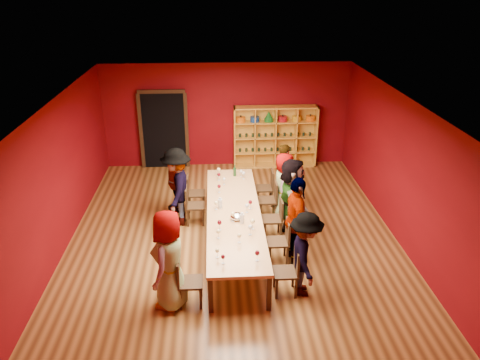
% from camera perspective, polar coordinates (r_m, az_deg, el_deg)
% --- Properties ---
extents(room_shell, '(7.10, 9.10, 3.04)m').
position_cam_1_polar(room_shell, '(9.32, -0.79, 0.19)').
color(room_shell, brown).
rests_on(room_shell, ground).
extents(tasting_table, '(1.10, 4.50, 0.75)m').
position_cam_1_polar(tasting_table, '(9.67, -0.76, -4.16)').
color(tasting_table, tan).
rests_on(tasting_table, ground).
extents(doorway, '(1.40, 0.17, 2.30)m').
position_cam_1_polar(doorway, '(13.68, -9.24, 6.06)').
color(doorway, black).
rests_on(doorway, ground).
extents(shelving_unit, '(2.40, 0.40, 1.80)m').
position_cam_1_polar(shelving_unit, '(13.65, 4.28, 5.65)').
color(shelving_unit, gold).
rests_on(shelving_unit, ground).
extents(chair_person_left_0, '(0.42, 0.42, 0.89)m').
position_cam_1_polar(chair_person_left_0, '(8.16, -6.65, -11.93)').
color(chair_person_left_0, black).
rests_on(chair_person_left_0, ground).
extents(person_left_0, '(0.71, 0.97, 1.78)m').
position_cam_1_polar(person_left_0, '(7.96, -8.61, -9.63)').
color(person_left_0, '#15163B').
rests_on(person_left_0, ground).
extents(chair_person_left_3, '(0.42, 0.42, 0.89)m').
position_cam_1_polar(chair_person_left_3, '(10.61, -5.91, -2.85)').
color(chair_person_left_3, black).
rests_on(chair_person_left_3, ground).
extents(person_left_3, '(0.54, 1.19, 1.80)m').
position_cam_1_polar(person_left_3, '(10.45, -7.69, -0.90)').
color(person_left_3, '#C98691').
rests_on(person_left_3, ground).
extents(chair_person_left_4, '(0.42, 0.42, 0.89)m').
position_cam_1_polar(chair_person_left_4, '(11.19, -5.79, -1.36)').
color(chair_person_left_4, black).
rests_on(chair_person_left_4, ground).
extents(person_left_4, '(0.60, 0.98, 1.55)m').
position_cam_1_polar(person_left_4, '(11.10, -7.97, -0.09)').
color(person_left_4, tan).
rests_on(person_left_4, ground).
extents(chair_person_right_0, '(0.42, 0.42, 0.89)m').
position_cam_1_polar(chair_person_right_0, '(8.40, 6.13, -10.75)').
color(chair_person_right_0, black).
rests_on(chair_person_right_0, ground).
extents(person_right_0, '(0.47, 1.04, 1.58)m').
position_cam_1_polar(person_right_0, '(8.28, 7.95, -8.97)').
color(person_right_0, '#151D3A').
rests_on(person_right_0, ground).
extents(chair_person_right_1, '(0.42, 0.42, 0.89)m').
position_cam_1_polar(chair_person_right_1, '(9.25, 5.14, -7.16)').
color(chair_person_right_1, black).
rests_on(chair_person_right_1, ground).
extents(person_right_1, '(0.56, 1.08, 1.78)m').
position_cam_1_polar(person_right_1, '(9.09, 6.89, -4.94)').
color(person_right_1, '#131A36').
rests_on(person_right_1, ground).
extents(chair_person_right_2, '(0.42, 0.42, 0.89)m').
position_cam_1_polar(chair_person_right_2, '(10.04, 4.40, -4.43)').
color(chair_person_right_2, black).
rests_on(chair_person_right_2, ground).
extents(person_right_2, '(0.55, 1.69, 1.81)m').
position_cam_1_polar(person_right_2, '(9.90, 6.29, -2.29)').
color(person_right_2, '#16183D').
rests_on(person_right_2, ground).
extents(chair_person_right_3, '(0.42, 0.42, 0.89)m').
position_cam_1_polar(chair_person_right_3, '(10.84, 3.78, -2.16)').
color(chair_person_right_3, black).
rests_on(chair_person_right_3, ground).
extents(person_right_3, '(0.61, 0.85, 1.58)m').
position_cam_1_polar(person_right_3, '(10.75, 5.39, -0.72)').
color(person_right_3, '#4E4E53').
rests_on(person_right_3, ground).
extents(chair_person_right_4, '(0.42, 0.42, 0.89)m').
position_cam_1_polar(chair_person_right_4, '(11.43, 3.39, -0.70)').
color(chair_person_right_4, black).
rests_on(chair_person_right_4, ground).
extents(person_right_4, '(0.53, 0.64, 1.56)m').
position_cam_1_polar(person_right_4, '(11.37, 5.45, 0.64)').
color(person_right_4, beige).
rests_on(person_right_4, ground).
extents(wine_glass_0, '(0.09, 0.09, 0.21)m').
position_cam_1_polar(wine_glass_0, '(8.93, -2.52, -5.25)').
color(wine_glass_0, silver).
rests_on(wine_glass_0, tasting_table).
extents(wine_glass_1, '(0.08, 0.08, 0.20)m').
position_cam_1_polar(wine_glass_1, '(9.71, 1.26, -2.76)').
color(wine_glass_1, silver).
rests_on(wine_glass_1, tasting_table).
extents(wine_glass_2, '(0.09, 0.09, 0.21)m').
position_cam_1_polar(wine_glass_2, '(8.77, 1.26, -5.83)').
color(wine_glass_2, silver).
rests_on(wine_glass_2, tasting_table).
extents(wine_glass_3, '(0.09, 0.09, 0.22)m').
position_cam_1_polar(wine_glass_3, '(11.25, -2.62, 1.20)').
color(wine_glass_3, silver).
rests_on(wine_glass_3, tasting_table).
extents(wine_glass_4, '(0.08, 0.08, 0.19)m').
position_cam_1_polar(wine_glass_4, '(11.11, 0.44, 0.80)').
color(wine_glass_4, silver).
rests_on(wine_glass_4, tasting_table).
extents(wine_glass_5, '(0.08, 0.08, 0.19)m').
position_cam_1_polar(wine_glass_5, '(8.53, -0.10, -6.84)').
color(wine_glass_5, silver).
rests_on(wine_glass_5, tasting_table).
extents(wine_glass_6, '(0.08, 0.08, 0.20)m').
position_cam_1_polar(wine_glass_6, '(8.04, 2.12, -8.93)').
color(wine_glass_6, silver).
rests_on(wine_glass_6, tasting_table).
extents(wine_glass_7, '(0.08, 0.08, 0.20)m').
position_cam_1_polar(wine_glass_7, '(9.55, 0.85, -3.21)').
color(wine_glass_7, silver).
rests_on(wine_glass_7, tasting_table).
extents(wine_glass_8, '(0.07, 0.07, 0.18)m').
position_cam_1_polar(wine_glass_8, '(10.82, -1.95, 0.06)').
color(wine_glass_8, silver).
rests_on(wine_glass_8, tasting_table).
extents(wine_glass_9, '(0.08, 0.08, 0.20)m').
position_cam_1_polar(wine_glass_9, '(10.43, -2.57, -0.81)').
color(wine_glass_9, silver).
rests_on(wine_glass_9, tasting_table).
extents(wine_glass_10, '(0.08, 0.08, 0.19)m').
position_cam_1_polar(wine_glass_10, '(8.68, -2.66, -6.33)').
color(wine_glass_10, silver).
rests_on(wine_glass_10, tasting_table).
extents(wine_glass_11, '(0.09, 0.09, 0.22)m').
position_cam_1_polar(wine_glass_11, '(8.96, 1.55, -5.09)').
color(wine_glass_11, silver).
rests_on(wine_glass_11, tasting_table).
extents(wine_glass_12, '(0.07, 0.07, 0.18)m').
position_cam_1_polar(wine_glass_12, '(11.22, 0.14, 1.00)').
color(wine_glass_12, silver).
rests_on(wine_glass_12, tasting_table).
extents(wine_glass_13, '(0.09, 0.09, 0.21)m').
position_cam_1_polar(wine_glass_13, '(9.23, -0.89, -4.21)').
color(wine_glass_13, silver).
rests_on(wine_glass_13, tasting_table).
extents(wine_glass_14, '(0.07, 0.07, 0.18)m').
position_cam_1_polar(wine_glass_14, '(7.98, -2.08, -9.38)').
color(wine_glass_14, silver).
rests_on(wine_glass_14, tasting_table).
extents(wine_glass_15, '(0.08, 0.08, 0.19)m').
position_cam_1_polar(wine_glass_15, '(11.04, -2.60, 0.63)').
color(wine_glass_15, silver).
rests_on(wine_glass_15, tasting_table).
extents(wine_glass_16, '(0.07, 0.07, 0.18)m').
position_cam_1_polar(wine_glass_16, '(8.13, -2.79, -8.63)').
color(wine_glass_16, silver).
rests_on(wine_glass_16, tasting_table).
extents(wine_glass_17, '(0.08, 0.08, 0.20)m').
position_cam_1_polar(wine_glass_17, '(9.69, -2.94, -2.86)').
color(wine_glass_17, silver).
rests_on(wine_glass_17, tasting_table).
extents(spittoon_bowl, '(0.27, 0.27, 0.15)m').
position_cam_1_polar(spittoon_bowl, '(9.34, -0.38, -4.46)').
color(spittoon_bowl, silver).
rests_on(spittoon_bowl, tasting_table).
extents(carafe_a, '(0.10, 0.10, 0.24)m').
position_cam_1_polar(carafe_a, '(9.77, -2.44, -2.86)').
color(carafe_a, silver).
rests_on(carafe_a, tasting_table).
extents(carafe_b, '(0.11, 0.11, 0.23)m').
position_cam_1_polar(carafe_b, '(9.19, 0.25, -4.70)').
color(carafe_b, silver).
rests_on(carafe_b, tasting_table).
extents(wine_bottle, '(0.09, 0.09, 0.29)m').
position_cam_1_polar(wine_bottle, '(11.28, -0.65, 1.02)').
color(wine_bottle, '#163D1A').
rests_on(wine_bottle, tasting_table).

